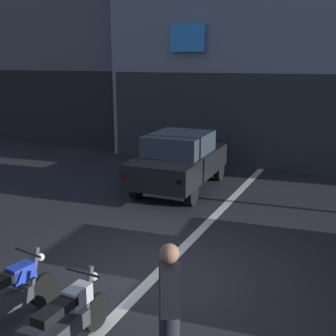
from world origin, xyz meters
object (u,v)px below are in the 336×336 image
Objects in this scene: car_black_crossing_near at (181,159)px; person_by_motorcycles at (169,311)px; motorcycle_blue_row_leftmost at (11,294)px; motorcycle_silver_row_left_mid at (69,320)px.

car_black_crossing_near is 2.50× the size of person_by_motorcycles.
car_black_crossing_near is 7.59m from person_by_motorcycles.
person_by_motorcycles is (2.43, -0.03, 0.40)m from motorcycle_blue_row_leftmost.
car_black_crossing_near is 2.52× the size of motorcycle_blue_row_leftmost.
car_black_crossing_near is 7.35m from motorcycle_silver_row_left_mid.
person_by_motorcycles reaches higher than car_black_crossing_near.
motorcycle_silver_row_left_mid is 1.38m from person_by_motorcycles.
person_by_motorcycles is at bearing -0.77° from motorcycle_blue_row_leftmost.
person_by_motorcycles is at bearing 6.11° from motorcycle_silver_row_left_mid.
motorcycle_blue_row_leftmost is 0.99× the size of person_by_motorcycles.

